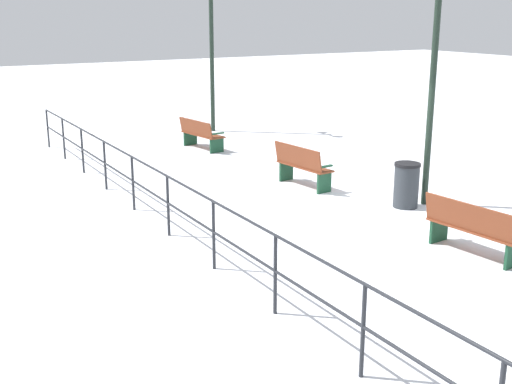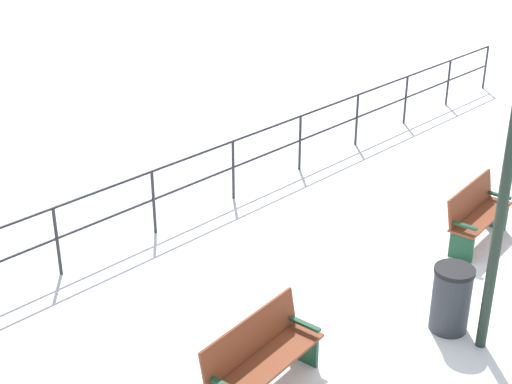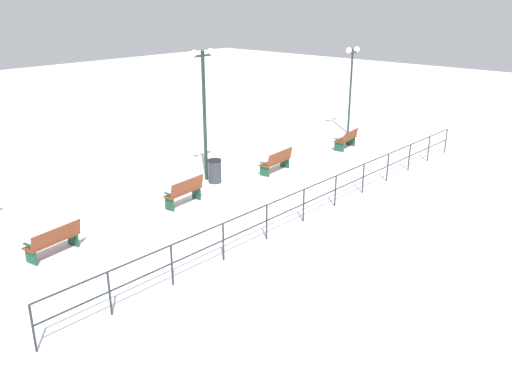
{
  "view_description": "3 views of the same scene",
  "coord_description": "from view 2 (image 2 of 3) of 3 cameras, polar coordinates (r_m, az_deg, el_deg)",
  "views": [
    {
      "loc": [
        -8.09,
        -9.41,
        3.88
      ],
      "look_at": [
        -2.47,
        0.28,
        0.75
      ],
      "focal_mm": 45.95,
      "sensor_mm": 36.0,
      "label": 1
    },
    {
      "loc": [
        4.82,
        -7.55,
        5.9
      ],
      "look_at": [
        -2.97,
        0.51,
        0.56
      ],
      "focal_mm": 52.82,
      "sensor_mm": 36.0,
      "label": 2
    },
    {
      "loc": [
        -13.34,
        13.73,
        6.82
      ],
      "look_at": [
        -2.8,
        1.92,
        1.01
      ],
      "focal_mm": 37.87,
      "sensor_mm": 36.0,
      "label": 3
    }
  ],
  "objects": [
    {
      "name": "bench_second",
      "position": [
        8.86,
        0.39,
        -12.3
      ],
      "size": [
        0.7,
        1.7,
        0.92
      ],
      "rotation": [
        0.0,
        0.0,
        0.1
      ],
      "color": "brown",
      "rests_on": "ground"
    },
    {
      "name": "ground_plane",
      "position": [
        10.73,
        9.67,
        -8.33
      ],
      "size": [
        80.0,
        80.0,
        0.0
      ],
      "primitive_type": "plane",
      "color": "white",
      "rests_on": "ground"
    },
    {
      "name": "waterfront_railing",
      "position": [
        12.64,
        -4.65,
        1.29
      ],
      "size": [
        0.05,
        19.76,
        1.11
      ],
      "color": "#26282D",
      "rests_on": "ground"
    },
    {
      "name": "bench_third",
      "position": [
        12.35,
        16.36,
        -1.53
      ],
      "size": [
        0.64,
        1.58,
        0.96
      ],
      "rotation": [
        0.0,
        0.0,
        0.1
      ],
      "color": "brown",
      "rests_on": "ground"
    },
    {
      "name": "trash_bin",
      "position": [
        10.16,
        14.55,
        -7.83
      ],
      "size": [
        0.52,
        0.52,
        0.92
      ],
      "color": "#2D3338",
      "rests_on": "ground"
    }
  ]
}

